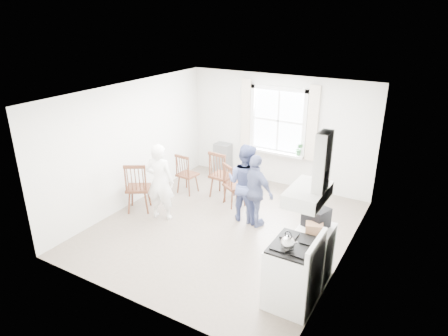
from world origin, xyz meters
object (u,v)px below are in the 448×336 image
Objects in this scene: stereo_stack at (316,217)px; person_right at (255,191)px; windsor_chair_a at (219,170)px; windsor_chair_c at (137,183)px; gas_stove at (293,273)px; person_left at (160,182)px; person_mid at (245,183)px; low_cabinet at (314,252)px; windsor_chair_b at (184,170)px.

stereo_stack is 0.29× the size of person_right.
windsor_chair_a reaches higher than windsor_chair_c.
gas_stove is 3.57m from windsor_chair_a.
person_right is at bearing -175.28° from person_left.
person_mid reaches higher than gas_stove.
person_left reaches higher than low_cabinet.
person_left is at bearing -111.82° from windsor_chair_a.
person_mid is at bearing 147.39° from low_cabinet.
stereo_stack is at bearing 148.69° from person_mid.
windsor_chair_c is (-1.10, -1.41, -0.01)m from windsor_chair_a.
person_mid reaches higher than person_right.
person_mid is (1.73, -0.36, 0.21)m from windsor_chair_b.
windsor_chair_a is at bearing -29.38° from person_mid.
person_right is (1.75, 0.68, -0.06)m from person_left.
low_cabinet is at bearing -31.89° from windsor_chair_a.
person_right is at bearing -13.68° from windsor_chair_b.
person_right reaches higher than windsor_chair_a.
windsor_chair_c is 0.69× the size of person_left.
person_right is (-1.44, 1.71, 0.24)m from gas_stove.
gas_stove is 2.69× the size of stereo_stack.
windsor_chair_b is at bearing 147.41° from gas_stove.
person_left is 1.88m from person_right.
stereo_stack is at bearing 158.00° from person_left.
person_left is at bearing 161.98° from gas_stove.
gas_stove is 3.37m from person_left.
windsor_chair_b is 0.88× the size of windsor_chair_c.
windsor_chair_c is 0.69× the size of person_mid.
low_cabinet is (0.07, 0.70, -0.03)m from gas_stove.
windsor_chair_c is at bearing -104.06° from windsor_chair_b.
stereo_stack is at bearing 162.12° from person_right.
stereo_stack is at bearing -31.76° from windsor_chair_a.
person_right is (2.00, -0.49, 0.14)m from windsor_chair_b.
stereo_stack is 2.11m from person_mid.
windsor_chair_b is 0.66× the size of person_right.
windsor_chair_b is (-3.51, 1.50, 0.13)m from low_cabinet.
windsor_chair_c is (-0.31, -1.22, 0.08)m from windsor_chair_b.
person_right reaches higher than windsor_chair_c.
person_right is (-1.49, 0.99, -0.33)m from stereo_stack.
windsor_chair_b is 0.61× the size of person_left.
low_cabinet is 2.15m from person_mid.
gas_stove is 2.25m from person_right.
windsor_chair_b is at bearing 75.94° from windsor_chair_c.
person_mid is 0.31m from person_right.
windsor_chair_c reaches higher than windsor_chair_b.
windsor_chair_c is at bearing -127.97° from windsor_chair_a.
stereo_stack is 1.82m from person_right.
person_right is at bearing 146.33° from stereo_stack.
windsor_chair_c is at bearing 165.40° from gas_stove.
windsor_chair_c is 2.21m from person_mid.
gas_stove is 0.71× the size of person_mid.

